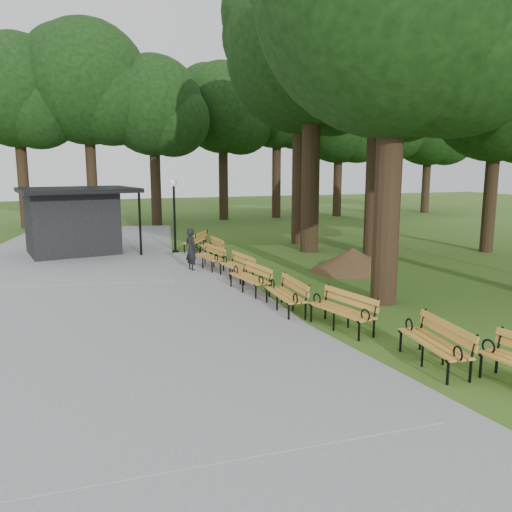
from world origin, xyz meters
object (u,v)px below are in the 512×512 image
object	(u,v)px
bench_1	(434,343)
lawn_tree_5	(498,97)
bench_7	(211,248)
bench_4	(249,278)
lamp_post	(174,200)
person	(191,250)
bench_6	(208,257)
bench_5	(236,267)
lawn_tree_2	(313,38)
bench_8	(195,241)
dirt_mound	(353,259)
lawn_tree_4	(301,59)
bench_2	(341,311)
bench_3	(285,295)
lawn_tree_1	(377,72)
kiosk	(72,221)

from	to	relation	value
bench_1	lawn_tree_5	world-z (taller)	lawn_tree_5
bench_7	bench_4	bearing A→B (deg)	-5.15
lamp_post	bench_1	size ratio (longest dim) A/B	1.67
person	bench_6	bearing A→B (deg)	-95.09
bench_5	lamp_post	bearing A→B (deg)	-178.18
bench_1	bench_7	size ratio (longest dim) A/B	1.00
lawn_tree_2	bench_6	bearing A→B (deg)	-156.02
lawn_tree_2	lawn_tree_5	bearing A→B (deg)	-20.54
person	bench_8	distance (m)	4.35
bench_6	lawn_tree_2	size ratio (longest dim) A/B	0.15
lamp_post	bench_4	distance (m)	8.07
lamp_post	dirt_mound	size ratio (longest dim) A/B	1.21
bench_5	bench_6	bearing A→B (deg)	-175.44
lamp_post	bench_1	bearing A→B (deg)	-81.71
lawn_tree_4	person	bearing A→B (deg)	-143.24
bench_5	bench_7	size ratio (longest dim) A/B	1.00
lawn_tree_4	bench_1	bearing A→B (deg)	-105.33
bench_1	bench_7	bearing A→B (deg)	-168.21
bench_1	bench_2	size ratio (longest dim) A/B	1.00
lamp_post	dirt_mound	xyz separation A→B (m)	(5.22, -6.03, -1.86)
lamp_post	bench_3	distance (m)	10.20
lawn_tree_2	dirt_mound	bearing A→B (deg)	-95.23
bench_3	person	bearing A→B (deg)	-167.45
person	bench_6	distance (m)	0.73
lawn_tree_4	bench_7	bearing A→B (deg)	-152.05
lawn_tree_2	bench_5	bearing A→B (deg)	-137.39
bench_7	bench_6	bearing A→B (deg)	-18.98
person	lawn_tree_1	size ratio (longest dim) A/B	0.15
dirt_mound	bench_4	xyz separation A→B (m)	(-4.54, -1.80, 0.02)
lawn_tree_2	lawn_tree_5	xyz separation A→B (m)	(7.27, -2.72, -2.37)
person	lamp_post	world-z (taller)	lamp_post
dirt_mound	lawn_tree_2	xyz separation A→B (m)	(0.40, 4.41, 8.50)
lawn_tree_1	person	bearing A→B (deg)	-175.16
kiosk	bench_7	xyz separation A→B (m)	(5.23, -3.15, -0.97)
bench_6	lawn_tree_1	world-z (taller)	lawn_tree_1
dirt_mound	bench_5	bearing A→B (deg)	179.79
bench_1	bench_4	bearing A→B (deg)	-160.73
person	kiosk	distance (m)	6.58
bench_6	lawn_tree_5	bearing A→B (deg)	78.92
lawn_tree_5	lawn_tree_2	bearing A→B (deg)	159.46
dirt_mound	lawn_tree_1	world-z (taller)	lawn_tree_1
kiosk	lamp_post	size ratio (longest dim) A/B	1.41
bench_3	bench_4	xyz separation A→B (m)	(-0.23, 2.16, 0.00)
bench_5	bench_4	bearing A→B (deg)	-11.40
bench_1	lawn_tree_1	bearing A→B (deg)	160.23
bench_6	lawn_tree_1	distance (m)	10.02
lawn_tree_1	lamp_post	bearing A→B (deg)	156.24
bench_3	bench_6	xyz separation A→B (m)	(-0.46, 6.07, 0.00)
bench_3	lawn_tree_1	distance (m)	11.73
kiosk	lawn_tree_5	world-z (taller)	lawn_tree_5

